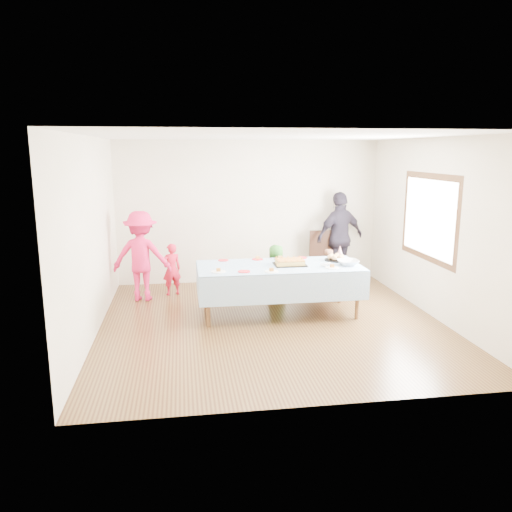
{
  "coord_description": "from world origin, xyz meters",
  "views": [
    {
      "loc": [
        -1.27,
        -6.93,
        2.51
      ],
      "look_at": [
        -0.19,
        0.3,
        0.96
      ],
      "focal_mm": 35.0,
      "sensor_mm": 36.0,
      "label": 1
    }
  ],
  "objects_px": {
    "dining_chair": "(322,255)",
    "adult_left": "(141,256)",
    "birthday_cake": "(290,262)",
    "party_table": "(279,269)"
  },
  "relations": [
    {
      "from": "dining_chair",
      "to": "adult_left",
      "type": "xyz_separation_m",
      "value": [
        -3.32,
        -0.59,
        0.2
      ]
    },
    {
      "from": "dining_chair",
      "to": "adult_left",
      "type": "height_order",
      "value": "adult_left"
    },
    {
      "from": "dining_chair",
      "to": "adult_left",
      "type": "distance_m",
      "value": 3.38
    },
    {
      "from": "birthday_cake",
      "to": "dining_chair",
      "type": "height_order",
      "value": "dining_chair"
    },
    {
      "from": "dining_chair",
      "to": "birthday_cake",
      "type": "bearing_deg",
      "value": -119.36
    },
    {
      "from": "party_table",
      "to": "birthday_cake",
      "type": "relative_size",
      "value": 5.13
    },
    {
      "from": "birthday_cake",
      "to": "dining_chair",
      "type": "bearing_deg",
      "value": 59.41
    },
    {
      "from": "party_table",
      "to": "dining_chair",
      "type": "xyz_separation_m",
      "value": [
        1.16,
        1.68,
        -0.16
      ]
    },
    {
      "from": "dining_chair",
      "to": "party_table",
      "type": "bearing_deg",
      "value": -123.41
    },
    {
      "from": "birthday_cake",
      "to": "adult_left",
      "type": "distance_m",
      "value": 2.57
    }
  ]
}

